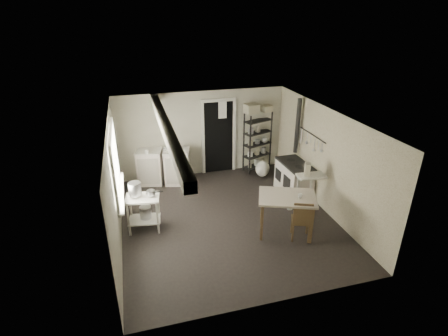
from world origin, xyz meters
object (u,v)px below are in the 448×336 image
object	(u,v)px
shelf_rack	(258,138)
stove	(294,177)
stockpot	(135,189)
work_table	(286,216)
prep_table	(144,213)
chair	(301,217)
base_cabinets	(164,166)
flour_sack	(262,168)

from	to	relation	value
shelf_rack	stove	size ratio (longest dim) A/B	1.61
stockpot	work_table	world-z (taller)	stockpot
prep_table	chair	bearing A→B (deg)	-20.78
stockpot	stove	distance (m)	3.86
base_cabinets	chair	world-z (taller)	chair
stove	work_table	distance (m)	1.75
shelf_rack	flour_sack	bearing A→B (deg)	-111.23
work_table	chair	size ratio (longest dim) A/B	1.26
base_cabinets	stove	size ratio (longest dim) A/B	1.34
flour_sack	base_cabinets	bearing A→B (deg)	172.14
prep_table	stockpot	distance (m)	0.56
prep_table	work_table	xyz separation A→B (m)	(2.76, -0.88, -0.02)
shelf_rack	work_table	distance (m)	3.19
prep_table	base_cabinets	world-z (taller)	base_cabinets
work_table	flour_sack	distance (m)	2.66
chair	flour_sack	xyz separation A→B (m)	(0.30, 2.86, -0.24)
prep_table	shelf_rack	world-z (taller)	shelf_rack
shelf_rack	work_table	world-z (taller)	shelf_rack
stockpot	base_cabinets	distance (m)	2.23
stockpot	base_cabinets	size ratio (longest dim) A/B	0.19
stockpot	chair	distance (m)	3.35
chair	flour_sack	size ratio (longest dim) A/B	1.90
shelf_rack	work_table	size ratio (longest dim) A/B	1.51
stockpot	flour_sack	distance (m)	3.85
prep_table	shelf_rack	distance (m)	4.00
stockpot	base_cabinets	world-z (taller)	stockpot
stove	flour_sack	world-z (taller)	stove
base_cabinets	stockpot	bearing A→B (deg)	-96.61
stove	flour_sack	xyz separation A→B (m)	(-0.38, 1.11, -0.20)
prep_table	flour_sack	xyz separation A→B (m)	(3.28, 1.73, -0.16)
work_table	stove	bearing A→B (deg)	59.06
work_table	prep_table	bearing A→B (deg)	162.35
flour_sack	chair	bearing A→B (deg)	-96.07
prep_table	work_table	bearing A→B (deg)	-17.65
base_cabinets	shelf_rack	xyz separation A→B (m)	(2.63, 0.12, 0.49)
prep_table	flour_sack	size ratio (longest dim) A/B	1.64
stove	shelf_rack	bearing A→B (deg)	100.96
work_table	chair	world-z (taller)	chair
base_cabinets	prep_table	bearing A→B (deg)	-93.09
work_table	chair	bearing A→B (deg)	-49.53
shelf_rack	flour_sack	size ratio (longest dim) A/B	3.61
chair	stove	bearing A→B (deg)	90.86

